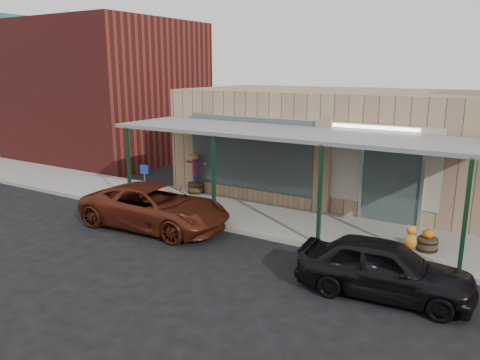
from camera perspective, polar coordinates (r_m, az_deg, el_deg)
The scene contains 10 objects.
ground at distance 12.72m, azimuth -1.97°, elevation -9.87°, with size 120.00×120.00×0.00m, color black.
sidewalk at distance 15.62m, azimuth 5.36°, elevation -5.10°, with size 40.00×3.20×0.15m, color gray.
storefront at distance 19.24m, azimuth 11.55°, elevation 4.42°, with size 12.00×6.25×4.20m.
awning at distance 14.91m, azimuth 5.54°, elevation 5.60°, with size 12.00×3.00×3.04m.
block_buildings_near at distance 19.48m, azimuth 18.47°, elevation 9.07°, with size 61.00×8.00×8.00m.
barrel_scarecrow at distance 18.69m, azimuth -5.38°, elevation 0.08°, with size 0.99×0.86×1.70m.
barrel_pumpkin at distance 13.90m, azimuth 21.87°, elevation -7.12°, with size 0.71×0.71×0.65m.
handicap_sign at distance 17.14m, azimuth -11.56°, elevation 0.03°, with size 0.31×0.09×1.52m.
parked_sedan at distance 11.19m, azimuth 17.16°, elevation -10.18°, with size 4.01×1.90×1.51m.
car_maroon at distance 15.32m, azimuth -10.30°, elevation -3.23°, with size 2.29×4.96×1.38m, color #531D10.
Camera 1 is at (6.48, -9.72, 5.05)m, focal length 35.00 mm.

